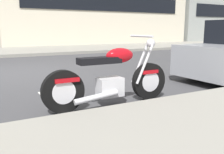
# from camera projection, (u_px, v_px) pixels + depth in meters

# --- Properties ---
(ground_plane) EXTENTS (260.00, 260.00, 0.00)m
(ground_plane) POSITION_uv_depth(u_px,v_px,m) (21.00, 73.00, 6.97)
(ground_plane) COLOR #3D3D3F
(sidewalk_far_curb) EXTENTS (120.00, 5.00, 0.14)m
(sidewalk_far_curb) POSITION_uv_depth(u_px,v_px,m) (177.00, 45.00, 18.29)
(sidewalk_far_curb) COLOR gray
(sidewalk_far_curb) RESTS_ON ground
(parking_stall_stripe) EXTENTS (0.12, 2.20, 0.01)m
(parking_stall_stripe) POSITION_uv_depth(u_px,v_px,m) (56.00, 107.00, 3.87)
(parking_stall_stripe) COLOR silver
(parking_stall_stripe) RESTS_ON ground
(parked_motorcycle) EXTENTS (2.18, 0.62, 1.12)m
(parked_motorcycle) POSITION_uv_depth(u_px,v_px,m) (111.00, 79.00, 3.93)
(parked_motorcycle) COLOR black
(parked_motorcycle) RESTS_ON ground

